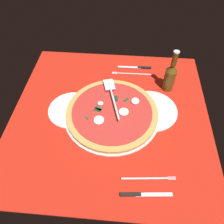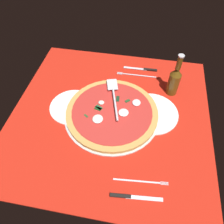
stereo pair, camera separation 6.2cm
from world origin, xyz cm
name	(u,v)px [view 1 (the left image)]	position (x,y,z in cm)	size (l,w,h in cm)	color
ground_plane	(110,115)	(0.00, 0.00, -0.40)	(92.59, 92.59, 0.80)	red
checker_pattern	(110,115)	(0.00, 0.00, 0.05)	(92.59, 92.59, 0.10)	silver
pizza_pan	(112,114)	(-0.88, -0.03, 0.57)	(44.99, 44.99, 0.94)	#B5BAB9
dinner_plate_left	(151,110)	(-19.26, -3.85, 0.60)	(25.09, 25.09, 1.00)	white
dinner_plate_right	(72,110)	(18.70, -1.03, 0.60)	(22.19, 22.19, 1.00)	white
pizza	(112,112)	(-0.92, -0.02, 2.00)	(43.05, 43.05, 3.19)	tan
pizza_server	(112,96)	(-0.45, -7.83, 4.60)	(10.33, 26.83, 1.00)	silver
place_setting_near	(135,71)	(-10.98, -32.34, 0.46)	(21.61, 12.67, 1.40)	white
place_setting_far	(145,187)	(-16.03, 33.75, 0.45)	(21.16, 15.13, 1.40)	white
beer_bottle	(170,76)	(-28.13, -19.84, 8.88)	(5.63, 5.63, 23.13)	#563A10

